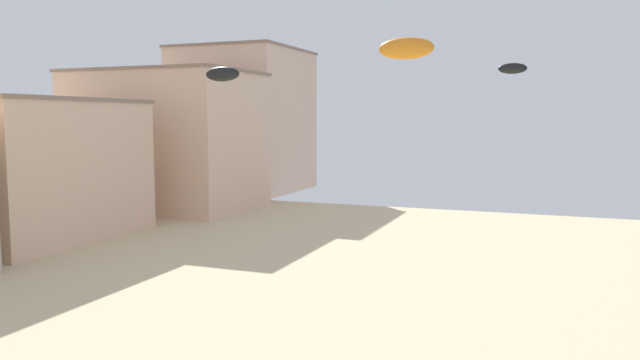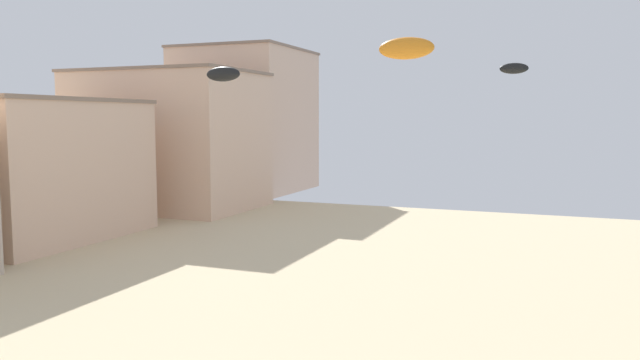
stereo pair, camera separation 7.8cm
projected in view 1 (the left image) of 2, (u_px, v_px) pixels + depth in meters
The scene contains 6 objects.
boardwalk_hotel_mid at pixel (32, 169), 46.76m from camera, with size 11.89×15.16×10.84m.
boardwalk_hotel_far at pixel (167, 140), 62.92m from camera, with size 17.98×12.98×14.14m.
boardwalk_hotel_distant at pixel (244, 120), 78.29m from camera, with size 14.49×15.48×18.13m.
kite_black_parafoil at pixel (513, 68), 29.04m from camera, with size 1.35×0.37×0.52m.
kite_black_parafoil_2 at pixel (223, 74), 21.98m from camera, with size 1.38×0.38×0.54m.
kite_orange_parafoil at pixel (406, 48), 17.54m from camera, with size 1.64×0.46×0.64m.
Camera 1 is at (12.31, -1.84, 9.27)m, focal length 33.99 mm.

